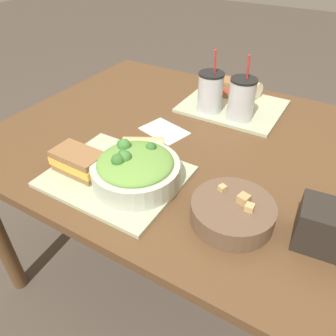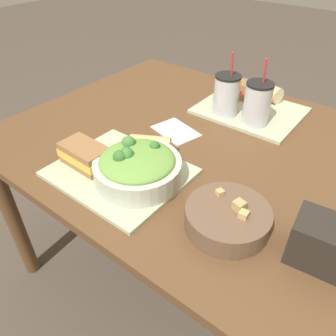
% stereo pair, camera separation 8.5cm
% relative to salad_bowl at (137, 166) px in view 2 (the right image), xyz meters
% --- Properties ---
extents(ground_plane, '(12.00, 12.00, 0.00)m').
position_rel_salad_bowl_xyz_m(ground_plane, '(-0.01, 0.29, -0.77)').
color(ground_plane, '#4C4238').
extents(dining_table, '(1.26, 1.03, 0.72)m').
position_rel_salad_bowl_xyz_m(dining_table, '(-0.01, 0.29, -0.14)').
color(dining_table, brown).
rests_on(dining_table, ground_plane).
extents(tray_near, '(0.37, 0.31, 0.01)m').
position_rel_salad_bowl_xyz_m(tray_near, '(-0.07, -0.01, -0.05)').
color(tray_near, '#B2BC99').
rests_on(tray_near, dining_table).
extents(tray_far, '(0.37, 0.31, 0.01)m').
position_rel_salad_bowl_xyz_m(tray_far, '(0.05, 0.58, -0.05)').
color(tray_far, '#B2BC99').
rests_on(tray_far, dining_table).
extents(salad_bowl, '(0.24, 0.24, 0.11)m').
position_rel_salad_bowl_xyz_m(salad_bowl, '(0.00, 0.00, 0.00)').
color(salad_bowl, beige).
rests_on(salad_bowl, tray_near).
extents(soup_bowl, '(0.20, 0.20, 0.08)m').
position_rel_salad_bowl_xyz_m(soup_bowl, '(0.28, 0.01, -0.03)').
color(soup_bowl, brown).
rests_on(soup_bowl, dining_table).
extents(sandwich_near, '(0.15, 0.09, 0.06)m').
position_rel_salad_bowl_xyz_m(sandwich_near, '(-0.17, -0.04, -0.01)').
color(sandwich_near, olive).
rests_on(sandwich_near, tray_near).
extents(baguette_near, '(0.14, 0.12, 0.06)m').
position_rel_salad_bowl_xyz_m(baguette_near, '(-0.05, 0.11, -0.01)').
color(baguette_near, tan).
rests_on(baguette_near, tray_near).
extents(sandwich_far, '(0.15, 0.09, 0.06)m').
position_rel_salad_bowl_xyz_m(sandwich_far, '(0.03, 0.66, -0.01)').
color(sandwich_far, olive).
rests_on(sandwich_far, tray_far).
extents(baguette_far, '(0.12, 0.09, 0.06)m').
position_rel_salad_bowl_xyz_m(baguette_far, '(0.07, 0.70, -0.01)').
color(baguette_far, tan).
rests_on(baguette_far, tray_far).
extents(drink_cup_dark, '(0.09, 0.09, 0.23)m').
position_rel_salad_bowl_xyz_m(drink_cup_dark, '(-0.00, 0.49, 0.03)').
color(drink_cup_dark, silver).
rests_on(drink_cup_dark, tray_far).
extents(drink_cup_red, '(0.09, 0.09, 0.23)m').
position_rel_salad_bowl_xyz_m(drink_cup_red, '(0.11, 0.49, 0.03)').
color(drink_cup_red, silver).
rests_on(drink_cup_red, tray_far).
extents(chip_bag, '(0.15, 0.11, 0.11)m').
position_rel_salad_bowl_xyz_m(chip_bag, '(0.49, 0.04, -0.00)').
color(chip_bag, '#28231E').
rests_on(chip_bag, dining_table).
extents(napkin_folded, '(0.18, 0.15, 0.00)m').
position_rel_salad_bowl_xyz_m(napkin_folded, '(-0.08, 0.29, -0.05)').
color(napkin_folded, white).
rests_on(napkin_folded, dining_table).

